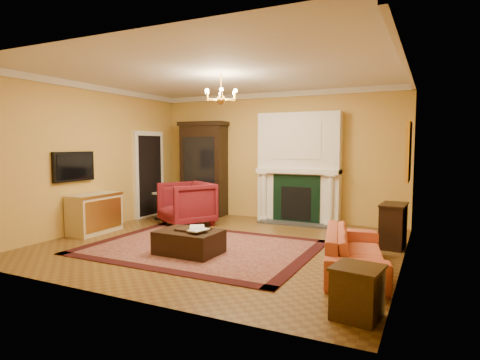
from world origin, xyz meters
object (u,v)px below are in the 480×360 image
Objects in this scene: wingback_armchair at (187,201)px; console_table at (393,226)px; end_table at (357,293)px; china_cabinet at (204,171)px; commode at (95,213)px; pedestal_table at (160,204)px; coral_sofa at (355,244)px; leather_ottoman at (189,242)px.

wingback_armchair reaches higher than console_table.
console_table is at bearing 88.93° from end_table.
commode is at bearing -109.50° from china_cabinet.
china_cabinet is 3.51× the size of pedestal_table.
pedestal_table is at bearing -123.18° from china_cabinet.
wingback_armchair is 1.01m from pedestal_table.
china_cabinet is at bearing 166.94° from console_table.
commode is 0.54× the size of coral_sofa.
console_table is at bearing 13.41° from commode.
console_table is (0.06, 3.20, 0.11)m from end_table.
china_cabinet is 1.42m from pedestal_table.
coral_sofa is at bearing 8.61° from wingback_armchair.
wingback_armchair is 1.93m from commode.
leather_ottoman is (-2.94, -1.91, -0.17)m from console_table.
commode is 5.74m from end_table.
console_table is (4.63, -1.40, -0.76)m from china_cabinet.
leather_ottoman is at bearing -143.24° from console_table.
wingback_armchair is at bearing -16.56° from pedestal_table.
china_cabinet is 3.06× the size of console_table.
end_table is (4.23, -3.28, -0.27)m from wingback_armchair.
wingback_armchair is at bearing -77.74° from china_cabinet.
pedestal_table is at bearing -164.25° from wingback_armchair.
commode reaches higher than leather_ottoman.
commode is 5.16m from coral_sofa.
china_cabinet reaches higher than commode.
end_table is at bearing -23.37° from leather_ottoman.
china_cabinet reaches higher than end_table.
wingback_armchair is 1.64× the size of pedestal_table.
console_table is (5.25, -0.37, -0.00)m from pedestal_table.
coral_sofa is (3.94, -1.73, -0.14)m from wingback_armchair.
end_table is (5.19, -3.57, -0.11)m from pedestal_table.
leather_ottoman is (1.70, -3.31, -0.92)m from china_cabinet.
leather_ottoman is at bearing 83.99° from coral_sofa.
china_cabinet is at bearing 42.69° from coral_sofa.
commode is at bearing 161.81° from end_table.
coral_sofa is 2.00× the size of leather_ottoman.
coral_sofa is at bearing -98.62° from console_table.
pedestal_table reaches higher than end_table.
end_table is at bearing -34.49° from pedestal_table.
leather_ottoman is (2.57, -0.50, -0.20)m from commode.
wingback_armchair reaches higher than pedestal_table.
console_table is at bearing -3.99° from pedestal_table.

